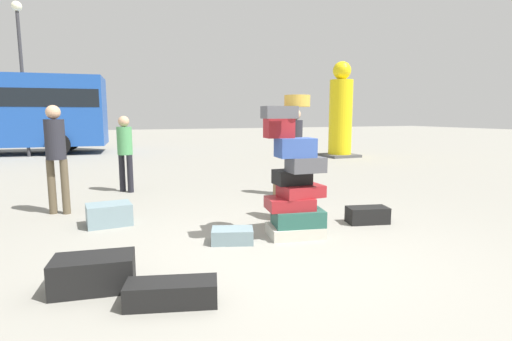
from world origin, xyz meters
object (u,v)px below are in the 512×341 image
suitcase_slate_foreground_near (232,236)px  lamp_post (21,56)px  yellow_dummy_statue (341,115)px  suitcase_tower (295,184)px  suitcase_black_left_side (94,273)px  suitcase_brown_white_trunk (286,195)px  suitcase_slate_behind_tower (109,214)px  suitcase_black_right_side (172,293)px  person_passerby_in_red (295,144)px  suitcase_black_foreground_far (367,215)px  person_bearded_onlooker (125,147)px  person_tourist_with_camera (56,150)px

suitcase_slate_foreground_near → lamp_post: (-4.03, 12.57, 3.66)m
yellow_dummy_statue → lamp_post: 12.13m
suitcase_tower → suitcase_black_left_side: (-2.44, -0.72, -0.54)m
suitcase_tower → suitcase_brown_white_trunk: size_ratio=2.46×
suitcase_slate_behind_tower → suitcase_slate_foreground_near: size_ratio=1.18×
suitcase_black_right_side → suitcase_black_left_side: suitcase_black_left_side is taller
suitcase_slate_foreground_near → person_passerby_in_red: size_ratio=0.30×
suitcase_black_foreground_far → suitcase_slate_foreground_near: suitcase_black_foreground_far is taller
suitcase_black_foreground_far → suitcase_black_right_side: bearing=-142.1°
suitcase_black_foreground_far → person_bearded_onlooker: bearing=142.9°
suitcase_slate_foreground_near → suitcase_tower: bearing=14.9°
lamp_post → person_bearded_onlooker: bearing=-70.8°
suitcase_brown_white_trunk → lamp_post: lamp_post is taller
suitcase_black_foreground_far → yellow_dummy_statue: 9.46m
suitcase_slate_behind_tower → suitcase_black_right_side: (0.43, -2.76, -0.06)m
suitcase_slate_behind_tower → suitcase_black_right_side: suitcase_slate_behind_tower is taller
suitcase_black_right_side → lamp_post: lamp_post is taller
suitcase_slate_foreground_near → person_bearded_onlooker: bearing=123.3°
suitcase_slate_behind_tower → suitcase_brown_white_trunk: suitcase_brown_white_trunk is taller
suitcase_slate_foreground_near → suitcase_black_left_side: suitcase_black_left_side is taller
suitcase_black_right_side → person_bearded_onlooker: 5.31m
suitcase_tower → yellow_dummy_statue: bearing=52.7°
suitcase_slate_foreground_near → suitcase_black_left_side: bearing=-135.2°
suitcase_black_foreground_far → lamp_post: size_ratio=0.10×
suitcase_black_foreground_far → person_bearded_onlooker: 5.01m
person_tourist_with_camera → suitcase_slate_behind_tower: bearing=-30.2°
suitcase_black_left_side → suitcase_slate_foreground_near: bearing=33.7°
suitcase_slate_behind_tower → yellow_dummy_statue: size_ratio=0.17×
suitcase_brown_white_trunk → person_bearded_onlooker: 3.84m
suitcase_black_foreground_far → yellow_dummy_statue: yellow_dummy_statue is taller
suitcase_tower → person_bearded_onlooker: bearing=115.0°
person_tourist_with_camera → person_passerby_in_red: (4.18, -0.16, -0.03)m
suitcase_slate_foreground_near → lamp_post: size_ratio=0.09×
suitcase_brown_white_trunk → suitcase_black_right_side: bearing=-145.2°
suitcase_black_right_side → suitcase_black_foreground_far: bearing=40.2°
person_passerby_in_red → suitcase_black_right_side: bearing=2.0°
person_tourist_with_camera → suitcase_black_left_side: bearing=-56.8°
suitcase_slate_behind_tower → person_passerby_in_red: person_passerby_in_red is taller
suitcase_black_left_side → person_passerby_in_red: bearing=47.5°
suitcase_black_right_side → suitcase_brown_white_trunk: bearing=60.4°
person_passerby_in_red → lamp_post: 12.27m
suitcase_black_right_side → person_tourist_with_camera: 4.04m
suitcase_brown_white_trunk → lamp_post: size_ratio=0.13×
suitcase_slate_foreground_near → person_passerby_in_red: 3.19m
suitcase_brown_white_trunk → person_tourist_with_camera: bearing=142.8°
person_passerby_in_red → lamp_post: bearing=-107.3°
suitcase_tower → person_tourist_with_camera: 3.89m
suitcase_tower → yellow_dummy_statue: size_ratio=0.52×
lamp_post → suitcase_brown_white_trunk: bearing=-66.5°
person_tourist_with_camera → yellow_dummy_statue: 10.78m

